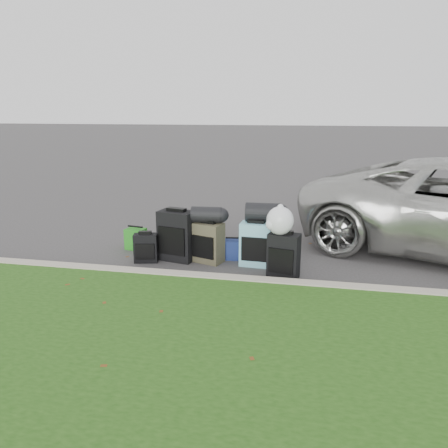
% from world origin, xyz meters
% --- Properties ---
extents(ground, '(120.00, 120.00, 0.00)m').
position_xyz_m(ground, '(0.00, 0.00, 0.00)').
color(ground, '#383535').
rests_on(ground, ground).
extents(curb, '(120.00, 0.18, 0.15)m').
position_xyz_m(curb, '(0.00, -1.00, 0.07)').
color(curb, '#9E937F').
rests_on(curb, ground).
extents(suitcase_small_black, '(0.39, 0.27, 0.45)m').
position_xyz_m(suitcase_small_black, '(-1.26, -0.27, 0.22)').
color(suitcase_small_black, black).
rests_on(suitcase_small_black, ground).
extents(suitcase_large_black_left, '(0.61, 0.44, 0.79)m').
position_xyz_m(suitcase_large_black_left, '(-0.80, -0.07, 0.40)').
color(suitcase_large_black_left, black).
rests_on(suitcase_large_black_left, ground).
extents(suitcase_olive, '(0.52, 0.42, 0.63)m').
position_xyz_m(suitcase_olive, '(-0.30, -0.08, 0.31)').
color(suitcase_olive, '#373323').
rests_on(suitcase_olive, ground).
extents(suitcase_teal, '(0.48, 0.30, 0.67)m').
position_xyz_m(suitcase_teal, '(0.45, -0.09, 0.33)').
color(suitcase_teal, '#5D97AB').
rests_on(suitcase_teal, ground).
extents(suitcase_large_black_right, '(0.47, 0.34, 0.64)m').
position_xyz_m(suitcase_large_black_right, '(0.90, -0.52, 0.32)').
color(suitcase_large_black_right, black).
rests_on(suitcase_large_black_right, ground).
extents(tote_green, '(0.35, 0.30, 0.35)m').
position_xyz_m(tote_green, '(-1.66, 0.32, 0.18)').
color(tote_green, '#23821C').
rests_on(tote_green, ground).
extents(tote_navy, '(0.31, 0.26, 0.31)m').
position_xyz_m(tote_navy, '(0.07, 0.14, 0.15)').
color(tote_navy, navy).
rests_on(tote_navy, ground).
extents(duffel_left, '(0.48, 0.28, 0.25)m').
position_xyz_m(duffel_left, '(-0.33, -0.05, 0.75)').
color(duffel_left, black).
rests_on(duffel_left, suitcase_olive).
extents(duffel_right, '(0.53, 0.31, 0.29)m').
position_xyz_m(duffel_right, '(0.54, 0.02, 0.81)').
color(duffel_right, black).
rests_on(duffel_right, suitcase_teal).
extents(trash_bag, '(0.38, 0.38, 0.38)m').
position_xyz_m(trash_bag, '(0.83, -0.53, 0.83)').
color(trash_bag, white).
rests_on(trash_bag, suitcase_large_black_right).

